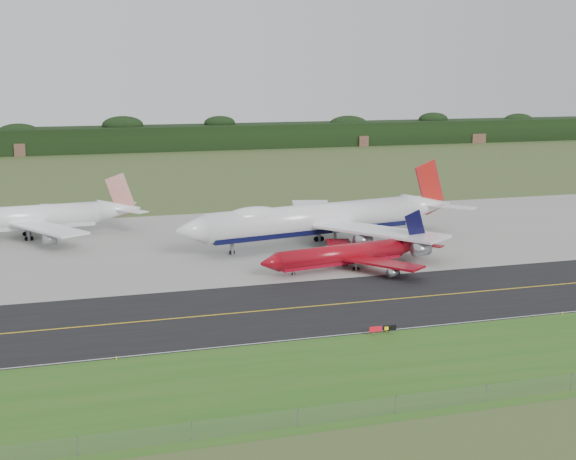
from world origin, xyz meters
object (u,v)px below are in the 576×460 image
Objects in this scene: jet_star_tail at (26,218)px; taxiway_sign at (383,329)px; jet_ba_747 at (321,219)px; jet_red_737 at (350,254)px.

taxiway_sign is (52.87, -90.44, -3.85)m from jet_star_tail.
jet_star_tail is (-64.84, 27.35, -1.30)m from jet_ba_747.
jet_ba_747 is 1.30× the size of jet_star_tail.
jet_ba_747 is 16.49× the size of taxiway_sign.
jet_ba_747 is 22.82m from jet_red_737.
taxiway_sign is at bearing -59.69° from jet_star_tail.
jet_red_737 is (-1.57, -22.54, -3.20)m from jet_ba_747.
jet_star_tail reaches higher than taxiway_sign.
jet_red_737 reaches higher than taxiway_sign.
jet_ba_747 is at bearing -22.87° from jet_star_tail.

